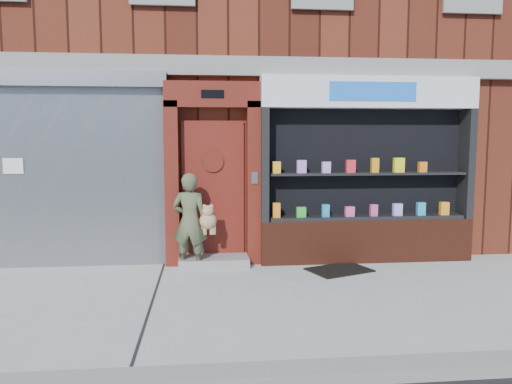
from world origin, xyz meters
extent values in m
plane|color=#9E9E99|center=(0.00, 0.00, 0.00)|extent=(80.00, 80.00, 0.00)
cube|color=gray|center=(0.00, -2.15, 0.06)|extent=(60.00, 0.30, 0.12)
cube|color=#491A10|center=(0.00, 6.00, 4.00)|extent=(12.00, 8.00, 8.00)
cube|color=gray|center=(0.00, 1.92, 3.15)|extent=(12.00, 0.16, 0.30)
cube|color=gray|center=(-3.00, 1.94, 1.40)|extent=(3.00, 0.10, 2.80)
cube|color=slate|center=(-3.00, 1.88, 2.92)|extent=(3.10, 0.30, 0.24)
cube|color=white|center=(-3.80, 1.88, 1.60)|extent=(0.30, 0.01, 0.24)
cube|color=#58160F|center=(-1.40, 1.86, 1.30)|extent=(0.22, 0.28, 2.60)
cube|color=#58160F|center=(-0.10, 1.86, 1.30)|extent=(0.22, 0.28, 2.60)
cube|color=#58160F|center=(-0.75, 1.86, 2.70)|extent=(1.50, 0.28, 0.40)
cube|color=black|center=(-0.75, 1.71, 2.70)|extent=(0.35, 0.01, 0.12)
cube|color=#601911|center=(-0.75, 1.97, 1.20)|extent=(1.00, 0.06, 2.20)
cylinder|color=black|center=(-0.75, 1.93, 1.65)|extent=(0.28, 0.02, 0.28)
cylinder|color=#58160F|center=(-0.75, 1.92, 1.65)|extent=(0.34, 0.02, 0.34)
cube|color=gray|center=(-0.75, 1.70, 0.07)|extent=(1.10, 0.55, 0.15)
cube|color=slate|center=(-0.10, 1.71, 1.40)|extent=(0.10, 0.02, 0.18)
cube|color=#552214|center=(1.75, 1.80, 0.35)|extent=(3.50, 0.40, 0.70)
cube|color=black|center=(0.06, 1.80, 1.60)|extent=(0.12, 0.40, 1.80)
cube|color=black|center=(3.44, 1.80, 1.60)|extent=(0.12, 0.40, 1.80)
cube|color=black|center=(1.75, 1.99, 1.60)|extent=(3.30, 0.03, 1.80)
cube|color=black|center=(1.75, 1.80, 0.73)|extent=(3.20, 0.36, 0.06)
cube|color=black|center=(1.75, 1.80, 1.45)|extent=(3.20, 0.36, 0.04)
cube|color=white|center=(1.75, 1.80, 2.75)|extent=(3.50, 0.40, 0.50)
cube|color=blue|center=(1.75, 1.59, 2.75)|extent=(1.40, 0.01, 0.30)
cube|color=orange|center=(0.25, 1.72, 0.88)|extent=(0.12, 0.09, 0.24)
cube|color=green|center=(0.65, 1.72, 0.84)|extent=(0.15, 0.09, 0.16)
cube|color=teal|center=(1.05, 1.72, 0.86)|extent=(0.12, 0.09, 0.20)
cube|color=#DD4984|center=(1.45, 1.72, 0.84)|extent=(0.15, 0.09, 0.16)
cube|color=#CF4586|center=(1.85, 1.72, 0.85)|extent=(0.12, 0.09, 0.19)
cube|color=#B08AF9|center=(2.25, 1.72, 0.86)|extent=(0.15, 0.09, 0.20)
cube|color=#279DC4|center=(2.65, 1.72, 0.87)|extent=(0.13, 0.09, 0.21)
cube|color=orange|center=(3.05, 1.72, 0.87)|extent=(0.14, 0.09, 0.21)
cube|color=#FEAD1A|center=(0.25, 1.72, 1.56)|extent=(0.12, 0.09, 0.19)
cube|color=#B47BDF|center=(0.65, 1.72, 1.57)|extent=(0.15, 0.09, 0.21)
cube|color=#C583ED|center=(1.05, 1.72, 1.56)|extent=(0.13, 0.09, 0.18)
cube|color=red|center=(1.45, 1.72, 1.57)|extent=(0.15, 0.09, 0.21)
cube|color=orange|center=(1.85, 1.72, 1.59)|extent=(0.12, 0.09, 0.24)
cube|color=yellow|center=(2.25, 1.72, 1.59)|extent=(0.17, 0.09, 0.24)
cube|color=orange|center=(2.65, 1.72, 1.56)|extent=(0.13, 0.09, 0.17)
imported|color=#4D5437|center=(-1.12, 1.55, 0.75)|extent=(0.62, 0.48, 1.50)
sphere|color=#A98154|center=(-0.84, 1.52, 0.76)|extent=(0.27, 0.27, 0.27)
sphere|color=#A98154|center=(-0.84, 1.48, 0.92)|extent=(0.18, 0.18, 0.18)
sphere|color=#A98154|center=(-0.89, 1.48, 0.99)|extent=(0.06, 0.06, 0.06)
sphere|color=#A98154|center=(-0.79, 1.48, 0.99)|extent=(0.06, 0.06, 0.06)
cylinder|color=#A98154|center=(-0.93, 1.52, 0.63)|extent=(0.06, 0.06, 0.16)
cylinder|color=#A98154|center=(-0.75, 1.52, 0.63)|extent=(0.06, 0.06, 0.16)
cylinder|color=#A98154|center=(-0.89, 1.51, 0.63)|extent=(0.06, 0.06, 0.16)
cylinder|color=#A98154|center=(-0.79, 1.51, 0.63)|extent=(0.06, 0.06, 0.16)
cube|color=black|center=(1.16, 1.23, 0.01)|extent=(1.08, 0.93, 0.02)
camera|label=1|loc=(-0.87, -6.08, 2.04)|focal=35.00mm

